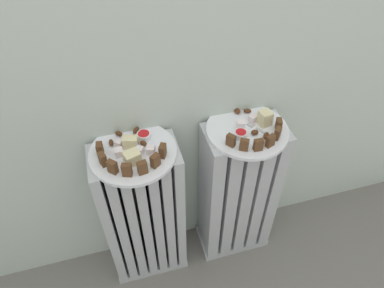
# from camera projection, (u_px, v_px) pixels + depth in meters

# --- Properties ---
(radiator_left) EXTENTS (0.29, 0.16, 0.66)m
(radiator_left) POSITION_uv_depth(u_px,v_px,m) (144.00, 216.00, 1.30)
(radiator_left) COLOR #B2B2B7
(radiator_left) RESTS_ON ground_plane
(radiator_right) EXTENTS (0.29, 0.16, 0.66)m
(radiator_right) POSITION_uv_depth(u_px,v_px,m) (238.00, 194.00, 1.37)
(radiator_right) COLOR #B2B2B7
(radiator_right) RESTS_ON ground_plane
(plate_left) EXTENTS (0.27, 0.27, 0.01)m
(plate_left) POSITION_uv_depth(u_px,v_px,m) (133.00, 152.00, 1.06)
(plate_left) COLOR white
(plate_left) RESTS_ON radiator_left
(plate_right) EXTENTS (0.27, 0.27, 0.01)m
(plate_right) POSITION_uv_depth(u_px,v_px,m) (247.00, 130.00, 1.13)
(plate_right) COLOR white
(plate_right) RESTS_ON radiator_right
(dark_cake_slice_left_0) EXTENTS (0.02, 0.03, 0.04)m
(dark_cake_slice_left_0) POSITION_uv_depth(u_px,v_px,m) (100.00, 149.00, 1.03)
(dark_cake_slice_left_0) COLOR #56351E
(dark_cake_slice_left_0) RESTS_ON plate_left
(dark_cake_slice_left_1) EXTENTS (0.03, 0.03, 0.04)m
(dark_cake_slice_left_1) POSITION_uv_depth(u_px,v_px,m) (103.00, 159.00, 1.01)
(dark_cake_slice_left_1) COLOR #56351E
(dark_cake_slice_left_1) RESTS_ON plate_left
(dark_cake_slice_left_2) EXTENTS (0.03, 0.03, 0.04)m
(dark_cake_slice_left_2) POSITION_uv_depth(u_px,v_px,m) (112.00, 167.00, 0.99)
(dark_cake_slice_left_2) COLOR #56351E
(dark_cake_slice_left_2) RESTS_ON plate_left
(dark_cake_slice_left_3) EXTENTS (0.03, 0.02, 0.04)m
(dark_cake_slice_left_3) POSITION_uv_depth(u_px,v_px,m) (127.00, 170.00, 0.98)
(dark_cake_slice_left_3) COLOR #56351E
(dark_cake_slice_left_3) RESTS_ON plate_left
(dark_cake_slice_left_4) EXTENTS (0.03, 0.02, 0.04)m
(dark_cake_slice_left_4) POSITION_uv_depth(u_px,v_px,m) (142.00, 168.00, 0.98)
(dark_cake_slice_left_4) COLOR #56351E
(dark_cake_slice_left_4) RESTS_ON plate_left
(dark_cake_slice_left_5) EXTENTS (0.03, 0.03, 0.04)m
(dark_cake_slice_left_5) POSITION_uv_depth(u_px,v_px,m) (155.00, 161.00, 1.00)
(dark_cake_slice_left_5) COLOR #56351E
(dark_cake_slice_left_5) RESTS_ON plate_left
(dark_cake_slice_left_6) EXTENTS (0.03, 0.03, 0.04)m
(dark_cake_slice_left_6) POSITION_uv_depth(u_px,v_px,m) (163.00, 151.00, 1.03)
(dark_cake_slice_left_6) COLOR #56351E
(dark_cake_slice_left_6) RESTS_ON plate_left
(marble_cake_slice_left_0) EXTENTS (0.05, 0.05, 0.04)m
(marble_cake_slice_left_0) POSITION_uv_depth(u_px,v_px,m) (132.00, 158.00, 1.01)
(marble_cake_slice_left_0) COLOR beige
(marble_cake_slice_left_0) RESTS_ON plate_left
(marble_cake_slice_left_1) EXTENTS (0.05, 0.04, 0.04)m
(marble_cake_slice_left_1) POSITION_uv_depth(u_px,v_px,m) (130.00, 142.00, 1.06)
(marble_cake_slice_left_1) COLOR beige
(marble_cake_slice_left_1) RESTS_ON plate_left
(turkish_delight_left_0) EXTENTS (0.02, 0.02, 0.02)m
(turkish_delight_left_0) POSITION_uv_depth(u_px,v_px,m) (119.00, 152.00, 1.04)
(turkish_delight_left_0) COLOR white
(turkish_delight_left_0) RESTS_ON plate_left
(turkish_delight_left_1) EXTENTS (0.03, 0.03, 0.02)m
(turkish_delight_left_1) POSITION_uv_depth(u_px,v_px,m) (119.00, 144.00, 1.07)
(turkish_delight_left_1) COLOR white
(turkish_delight_left_1) RESTS_ON plate_left
(turkish_delight_left_2) EXTENTS (0.03, 0.03, 0.02)m
(turkish_delight_left_2) POSITION_uv_depth(u_px,v_px,m) (151.00, 150.00, 1.05)
(turkish_delight_left_2) COLOR white
(turkish_delight_left_2) RESTS_ON plate_left
(turkish_delight_left_3) EXTENTS (0.03, 0.03, 0.02)m
(turkish_delight_left_3) POSITION_uv_depth(u_px,v_px,m) (139.00, 151.00, 1.05)
(turkish_delight_left_3) COLOR white
(turkish_delight_left_3) RESTS_ON plate_left
(medjool_date_left_0) EXTENTS (0.03, 0.03, 0.02)m
(medjool_date_left_0) POSITION_uv_depth(u_px,v_px,m) (143.00, 143.00, 1.07)
(medjool_date_left_0) COLOR #4C2814
(medjool_date_left_0) RESTS_ON plate_left
(medjool_date_left_1) EXTENTS (0.03, 0.03, 0.02)m
(medjool_date_left_1) POSITION_uv_depth(u_px,v_px,m) (119.00, 134.00, 1.10)
(medjool_date_left_1) COLOR #4C2814
(medjool_date_left_1) RESTS_ON plate_left
(medjool_date_left_2) EXTENTS (0.03, 0.03, 0.02)m
(medjool_date_left_2) POSITION_uv_depth(u_px,v_px,m) (136.00, 130.00, 1.11)
(medjool_date_left_2) COLOR #4C2814
(medjool_date_left_2) RESTS_ON plate_left
(medjool_date_left_3) EXTENTS (0.01, 0.03, 0.02)m
(medjool_date_left_3) POSITION_uv_depth(u_px,v_px,m) (111.00, 143.00, 1.07)
(medjool_date_left_3) COLOR #4C2814
(medjool_date_left_3) RESTS_ON plate_left
(jam_bowl_left) EXTENTS (0.04, 0.04, 0.02)m
(jam_bowl_left) POSITION_uv_depth(u_px,v_px,m) (144.00, 136.00, 1.09)
(jam_bowl_left) COLOR white
(jam_bowl_left) RESTS_ON plate_left
(dark_cake_slice_right_0) EXTENTS (0.03, 0.03, 0.04)m
(dark_cake_slice_right_0) POSITION_uv_depth(u_px,v_px,m) (231.00, 140.00, 1.06)
(dark_cake_slice_right_0) COLOR #56351E
(dark_cake_slice_right_0) RESTS_ON plate_right
(dark_cake_slice_right_1) EXTENTS (0.03, 0.03, 0.04)m
(dark_cake_slice_right_1) POSITION_uv_depth(u_px,v_px,m) (244.00, 145.00, 1.05)
(dark_cake_slice_right_1) COLOR #56351E
(dark_cake_slice_right_1) RESTS_ON plate_right
(dark_cake_slice_right_2) EXTENTS (0.03, 0.02, 0.04)m
(dark_cake_slice_right_2) POSITION_uv_depth(u_px,v_px,m) (258.00, 145.00, 1.05)
(dark_cake_slice_right_2) COLOR #56351E
(dark_cake_slice_right_2) RESTS_ON plate_right
(dark_cake_slice_right_3) EXTENTS (0.03, 0.03, 0.04)m
(dark_cake_slice_right_3) POSITION_uv_depth(u_px,v_px,m) (270.00, 141.00, 1.06)
(dark_cake_slice_right_3) COLOR #56351E
(dark_cake_slice_right_3) RESTS_ON plate_right
(dark_cake_slice_right_4) EXTENTS (0.03, 0.03, 0.04)m
(dark_cake_slice_right_4) POSITION_uv_depth(u_px,v_px,m) (278.00, 133.00, 1.08)
(dark_cake_slice_right_4) COLOR #56351E
(dark_cake_slice_right_4) RESTS_ON plate_right
(dark_cake_slice_right_5) EXTENTS (0.02, 0.03, 0.04)m
(dark_cake_slice_right_5) POSITION_uv_depth(u_px,v_px,m) (279.00, 125.00, 1.11)
(dark_cake_slice_right_5) COLOR #56351E
(dark_cake_slice_right_5) RESTS_ON plate_right
(marble_cake_slice_right_0) EXTENTS (0.04, 0.04, 0.05)m
(marble_cake_slice_right_0) POSITION_uv_depth(u_px,v_px,m) (265.00, 118.00, 1.13)
(marble_cake_slice_right_0) COLOR beige
(marble_cake_slice_right_0) RESTS_ON plate_right
(turkish_delight_right_0) EXTENTS (0.03, 0.03, 0.02)m
(turkish_delight_right_0) POSITION_uv_depth(u_px,v_px,m) (241.00, 124.00, 1.13)
(turkish_delight_right_0) COLOR white
(turkish_delight_right_0) RESTS_ON plate_right
(turkish_delight_right_1) EXTENTS (0.03, 0.03, 0.02)m
(turkish_delight_right_1) POSITION_uv_depth(u_px,v_px,m) (253.00, 118.00, 1.15)
(turkish_delight_right_1) COLOR white
(turkish_delight_right_1) RESTS_ON plate_right
(medjool_date_right_0) EXTENTS (0.03, 0.02, 0.02)m
(medjool_date_right_0) POSITION_uv_depth(u_px,v_px,m) (247.00, 111.00, 1.18)
(medjool_date_right_0) COLOR #4C2814
(medjool_date_right_0) RESTS_ON plate_right
(medjool_date_right_1) EXTENTS (0.02, 0.03, 0.02)m
(medjool_date_right_1) POSITION_uv_depth(u_px,v_px,m) (237.00, 111.00, 1.18)
(medjool_date_right_1) COLOR #4C2814
(medjool_date_right_1) RESTS_ON plate_right
(medjool_date_right_2) EXTENTS (0.03, 0.03, 0.02)m
(medjool_date_right_2) POSITION_uv_depth(u_px,v_px,m) (266.00, 136.00, 1.09)
(medjool_date_right_2) COLOR #4C2814
(medjool_date_right_2) RESTS_ON plate_right
(medjool_date_right_3) EXTENTS (0.02, 0.02, 0.02)m
(medjool_date_right_3) POSITION_uv_depth(u_px,v_px,m) (255.00, 132.00, 1.11)
(medjool_date_right_3) COLOR #4C2814
(medjool_date_right_3) RESTS_ON plate_right
(jam_bowl_right) EXTENTS (0.04, 0.04, 0.02)m
(jam_bowl_right) POSITION_uv_depth(u_px,v_px,m) (241.00, 134.00, 1.09)
(jam_bowl_right) COLOR white
(jam_bowl_right) RESTS_ON plate_right
(fork) EXTENTS (0.06, 0.09, 0.00)m
(fork) POSITION_uv_depth(u_px,v_px,m) (258.00, 129.00, 1.13)
(fork) COLOR #B7B7BC
(fork) RESTS_ON plate_right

